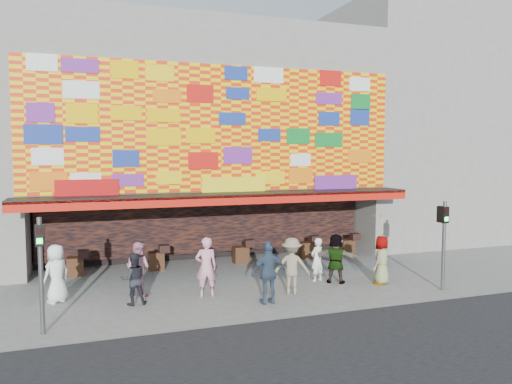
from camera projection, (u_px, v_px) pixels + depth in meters
ground at (254, 295)px, 16.15m from camera, size 90.00×90.00×0.00m
road_strip at (358, 382)px, 10.03m from camera, size 30.00×8.00×0.02m
shop_building at (197, 139)px, 23.43m from camera, size 15.20×9.40×10.00m
neighbor_right at (430, 127)px, 27.45m from camera, size 11.00×8.00×12.00m
signal_left at (41, 262)px, 12.56m from camera, size 0.22×0.20×3.00m
signal_right at (444, 235)px, 16.62m from camera, size 0.22×0.20×3.00m
ped_a at (56, 274)px, 15.32m from camera, size 1.04×1.01×1.81m
ped_b at (206, 267)px, 15.96m from camera, size 0.73×0.51×1.93m
ped_c at (134, 279)px, 15.10m from camera, size 0.77×0.60×1.58m
ped_d at (292, 266)px, 16.30m from camera, size 1.36×1.08×1.84m
ped_e at (269, 272)px, 15.20m from camera, size 1.16×0.56×1.93m
ped_f at (336, 258)px, 17.62m from camera, size 1.65×1.33×1.76m
ped_g at (382, 260)px, 17.50m from camera, size 0.99×0.91×1.70m
ped_h at (317, 260)px, 17.89m from camera, size 0.67×0.56×1.56m
ped_i at (138, 268)px, 16.14m from camera, size 1.07×1.04×1.74m
parasol at (382, 224)px, 17.39m from camera, size 1.07×1.08×1.77m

